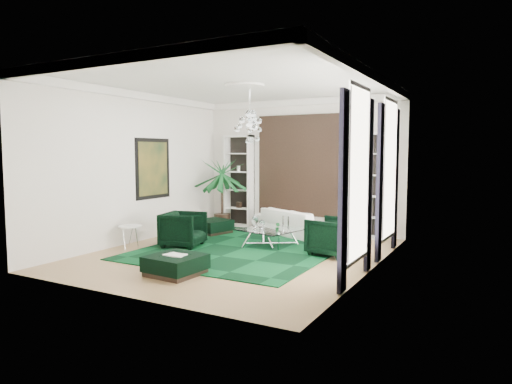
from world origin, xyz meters
The scene contains 30 objects.
floor centered at (0.00, 0.00, -0.01)m, with size 6.00×7.00×0.02m, color #A68357.
ceiling centered at (0.00, 0.00, 3.81)m, with size 6.00×7.00×0.02m, color white.
wall_back centered at (0.00, 3.51, 1.90)m, with size 6.00×0.02×3.80m, color silver.
wall_front centered at (0.00, -3.51, 1.90)m, with size 6.00×0.02×3.80m, color silver.
wall_left centered at (-3.01, 0.00, 1.90)m, with size 0.02×7.00×3.80m, color silver.
wall_right centered at (3.01, 0.00, 1.90)m, with size 0.02×7.00×3.80m, color silver.
crown_molding centered at (0.00, 0.00, 3.70)m, with size 6.00×7.00×0.18m, color white, non-canonical shape.
ceiling_medallion centered at (0.00, 0.30, 3.77)m, with size 0.90×0.90×0.05m, color white.
tapestry centered at (0.00, 3.46, 1.90)m, with size 2.50×0.06×2.80m, color black.
shelving_left centered at (-1.95, 3.31, 1.40)m, with size 0.90×0.38×2.80m, color white, non-canonical shape.
shelving_right centered at (1.95, 3.31, 1.40)m, with size 0.90×0.38×2.80m, color white, non-canonical shape.
painting centered at (-2.97, 0.60, 1.85)m, with size 0.04×1.30×1.60m, color black.
window_near centered at (2.99, -0.90, 1.90)m, with size 0.03×1.10×2.90m, color white.
curtain_near_a centered at (2.96, -1.68, 1.65)m, with size 0.07×0.30×3.25m, color black.
curtain_near_b centered at (2.96, -0.12, 1.65)m, with size 0.07×0.30×3.25m, color black.
window_far centered at (2.99, 1.50, 1.90)m, with size 0.03×1.10×2.90m, color white.
curtain_far_a centered at (2.96, 0.72, 1.65)m, with size 0.07×0.30×3.25m, color black.
curtain_far_b centered at (2.96, 2.28, 1.65)m, with size 0.07×0.30×3.25m, color black.
rug centered at (-0.16, 0.57, 0.01)m, with size 4.20×5.00×0.02m, color black.
sofa centered at (0.19, 2.73, 0.36)m, with size 2.44×0.95×0.71m, color white.
armchair_left centered at (-1.54, 0.00, 0.42)m, with size 0.91×0.93×0.85m, color black.
armchair_right centered at (1.91, 0.83, 0.42)m, with size 0.90×0.93×0.85m, color black.
coffee_table centered at (0.29, 1.05, 0.22)m, with size 1.26×1.26×0.43m, color white, non-canonical shape.
ottoman_side centered at (-1.95, 1.85, 0.19)m, with size 0.87×0.87×0.39m, color black.
ottoman_front centered at (-0.11, -2.09, 0.19)m, with size 0.93×0.93×0.37m, color black.
book centered at (-0.11, -2.09, 0.38)m, with size 0.41×0.27×0.03m, color white.
side_table centered at (-2.55, -0.73, 0.27)m, with size 0.55×0.55×0.53m, color white.
palm centered at (-2.17, 2.71, 1.34)m, with size 1.67×1.67×2.67m, color #145424, non-canonical shape.
chandelier centered at (0.03, 0.48, 2.85)m, with size 0.84×0.84×0.75m, color white, non-canonical shape.
table_plant centered at (0.60, 0.78, 0.54)m, with size 0.12×0.10×0.22m, color #145424.
Camera 1 is at (5.20, -8.69, 2.28)m, focal length 32.00 mm.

